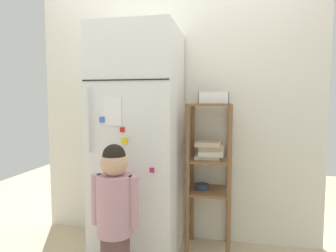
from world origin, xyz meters
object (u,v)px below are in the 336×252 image
(refrigerator, at_px, (139,144))
(child_standing, at_px, (115,204))
(pantry_shelf_unit, at_px, (209,162))
(fruit_bin, at_px, (216,99))

(refrigerator, bearing_deg, child_standing, -89.69)
(child_standing, bearing_deg, refrigerator, 90.31)
(refrigerator, xyz_separation_m, child_standing, (0.00, -0.53, -0.31))
(child_standing, height_order, pantry_shelf_unit, pantry_shelf_unit)
(child_standing, bearing_deg, pantry_shelf_unit, 50.90)
(pantry_shelf_unit, bearing_deg, refrigerator, -165.61)
(refrigerator, relative_size, child_standing, 1.85)
(child_standing, distance_m, pantry_shelf_unit, 0.88)
(child_standing, height_order, fruit_bin, fruit_bin)
(child_standing, relative_size, pantry_shelf_unit, 0.80)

